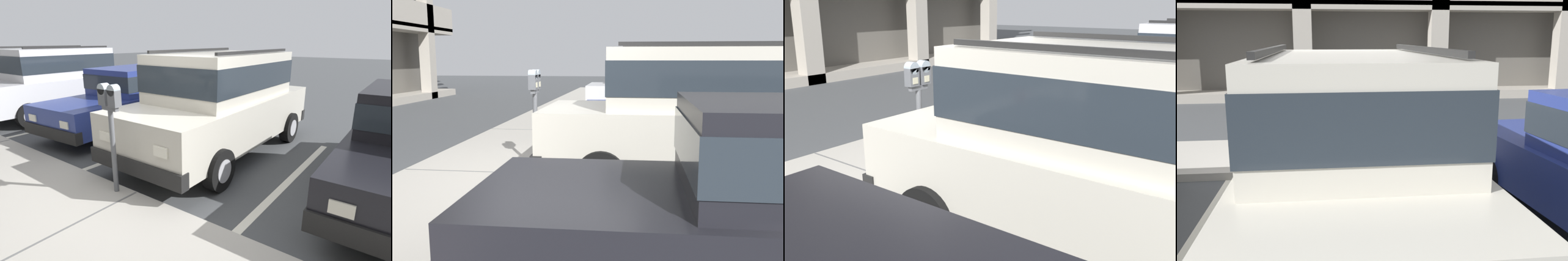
{
  "view_description": "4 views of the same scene",
  "coord_description": "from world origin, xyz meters",
  "views": [
    {
      "loc": [
        -3.02,
        2.85,
        2.21
      ],
      "look_at": [
        -0.1,
        -1.06,
        0.76
      ],
      "focal_mm": 28.0,
      "sensor_mm": 36.0,
      "label": 1
    },
    {
      "loc": [
        -6.2,
        -1.25,
        1.82
      ],
      "look_at": [
        0.43,
        -0.44,
        0.72
      ],
      "focal_mm": 40.0,
      "sensor_mm": 36.0,
      "label": 2
    },
    {
      "loc": [
        -3.53,
        -3.47,
        2.33
      ],
      "look_at": [
        -0.17,
        -0.94,
        1.1
      ],
      "focal_mm": 40.0,
      "sensor_mm": 36.0,
      "label": 3
    },
    {
      "loc": [
        -0.15,
        -6.29,
        2.12
      ],
      "look_at": [
        0.5,
        -1.0,
        0.97
      ],
      "focal_mm": 40.0,
      "sensor_mm": 36.0,
      "label": 4
    }
  ],
  "objects": [
    {
      "name": "parking_meter_near",
      "position": [
        0.26,
        0.35,
        1.27
      ],
      "size": [
        0.35,
        0.12,
        1.54
      ],
      "color": "#595B60",
      "rests_on": "sidewalk"
    },
    {
      "name": "sidewalk",
      "position": [
        0.0,
        1.3,
        0.06
      ],
      "size": [
        40.0,
        2.2,
        0.12
      ],
      "color": "#ADA89E",
      "rests_on": "ground_plane"
    },
    {
      "name": "silver_suv",
      "position": [
        0.13,
        -2.24,
        1.09
      ],
      "size": [
        2.03,
        4.78,
        2.03
      ],
      "rotation": [
        0.0,
        0.0,
        0.0
      ],
      "color": "beige",
      "rests_on": "ground_plane"
    },
    {
      "name": "parking_stall_lines",
      "position": [
        1.54,
        -1.4,
        0.0
      ],
      "size": [
        12.41,
        4.8,
        0.01
      ],
      "color": "silver",
      "rests_on": "ground_plane"
    },
    {
      "name": "ground_plane",
      "position": [
        0.0,
        0.0,
        -0.05
      ],
      "size": [
        80.0,
        80.0,
        0.1
      ],
      "color": "#444749"
    }
  ]
}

